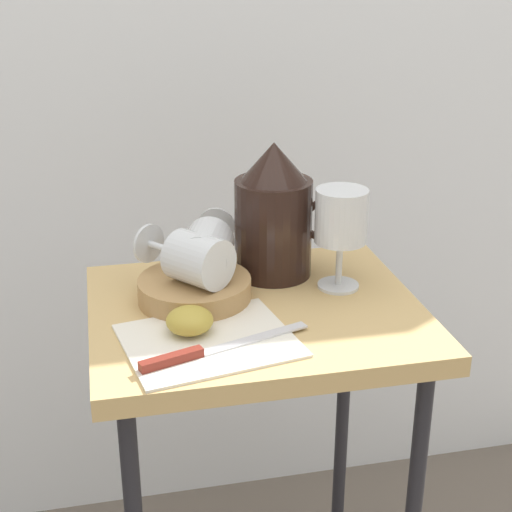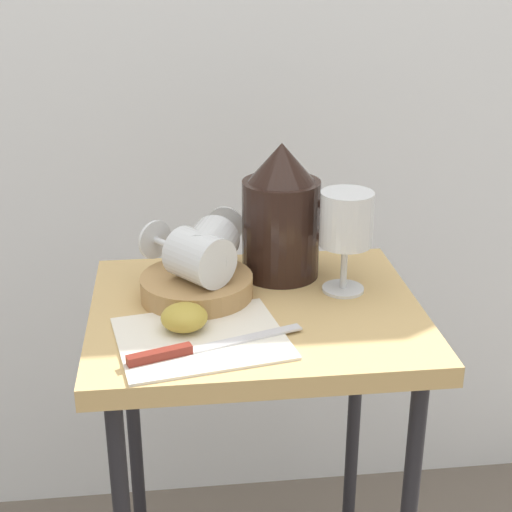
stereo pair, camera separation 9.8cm
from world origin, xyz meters
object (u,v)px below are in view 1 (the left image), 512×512
at_px(basket_tray, 195,289).
at_px(wine_glass_upright, 341,221).
at_px(wine_glass_tipped_near, 196,259).
at_px(pitcher, 274,223).
at_px(knife, 202,352).
at_px(wine_glass_tipped_far, 206,249).
at_px(apple_half_left, 190,320).
at_px(table, 256,362).

height_order(basket_tray, wine_glass_upright, wine_glass_upright).
bearing_deg(wine_glass_tipped_near, wine_glass_upright, 3.77).
bearing_deg(pitcher, knife, -122.24).
distance_m(wine_glass_tipped_far, apple_half_left, 0.14).
bearing_deg(wine_glass_upright, wine_glass_tipped_far, 175.03).
relative_size(basket_tray, wine_glass_tipped_near, 1.09).
relative_size(apple_half_left, knife, 0.27).
bearing_deg(wine_glass_tipped_far, pitcher, 25.36).
relative_size(basket_tray, wine_glass_upright, 1.07).
relative_size(wine_glass_tipped_far, knife, 0.70).
xyz_separation_m(table, basket_tray, (-0.08, 0.04, 0.11)).
xyz_separation_m(table, wine_glass_upright, (0.14, 0.04, 0.20)).
bearing_deg(pitcher, apple_half_left, -131.78).
xyz_separation_m(apple_half_left, knife, (0.01, -0.06, -0.01)).
distance_m(wine_glass_upright, wine_glass_tipped_near, 0.22).
distance_m(basket_tray, knife, 0.17).
bearing_deg(table, pitcher, 64.69).
distance_m(table, knife, 0.19).
xyz_separation_m(basket_tray, pitcher, (0.14, 0.07, 0.07)).
distance_m(pitcher, wine_glass_upright, 0.11).
distance_m(basket_tray, apple_half_left, 0.11).
height_order(wine_glass_upright, apple_half_left, wine_glass_upright).
xyz_separation_m(pitcher, apple_half_left, (-0.16, -0.18, -0.06)).
bearing_deg(table, basket_tray, 154.49).
distance_m(pitcher, knife, 0.30).
height_order(pitcher, wine_glass_tipped_near, pitcher).
height_order(wine_glass_tipped_far, knife, wine_glass_tipped_far).
relative_size(wine_glass_upright, apple_half_left, 2.45).
bearing_deg(wine_glass_tipped_far, apple_half_left, -109.08).
height_order(wine_glass_tipped_near, wine_glass_tipped_far, same).
relative_size(table, wine_glass_upright, 4.64).
xyz_separation_m(wine_glass_tipped_near, knife, (-0.02, -0.15, -0.06)).
bearing_deg(table, wine_glass_upright, 16.01).
bearing_deg(wine_glass_upright, table, -163.99).
relative_size(table, apple_half_left, 11.36).
xyz_separation_m(wine_glass_tipped_near, wine_glass_tipped_far, (0.02, 0.03, 0.00)).
distance_m(table, pitcher, 0.22).
xyz_separation_m(table, wine_glass_tipped_far, (-0.06, 0.06, 0.17)).
distance_m(basket_tray, pitcher, 0.17).
bearing_deg(wine_glass_tipped_near, knife, -96.22).
relative_size(basket_tray, wine_glass_tipped_far, 1.01).
height_order(apple_half_left, knife, apple_half_left).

